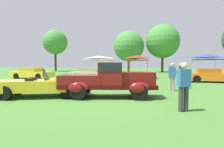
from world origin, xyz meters
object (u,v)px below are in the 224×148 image
object	(u,v)px
show_car_yellow	(32,73)
canopy_tent_left_field	(99,58)
canopy_tent_center_field	(137,58)
spectator_between_cars	(181,75)
spectator_near_truck	(184,85)
feature_pickup_truck	(109,80)
show_car_cream	(90,74)
spectator_by_row	(172,76)
canopy_tent_right_field	(207,57)
show_car_orange	(210,75)
neighbor_convertible	(43,85)

from	to	relation	value
show_car_yellow	canopy_tent_left_field	world-z (taller)	canopy_tent_left_field
canopy_tent_center_field	spectator_between_cars	bearing A→B (deg)	-71.21
spectator_near_truck	canopy_tent_left_field	distance (m)	19.52
feature_pickup_truck	show_car_yellow	bearing A→B (deg)	140.30
canopy_tent_left_field	show_car_cream	bearing A→B (deg)	-81.99
show_car_yellow	show_car_cream	xyz separation A→B (m)	(6.41, 0.52, -0.00)
spectator_by_row	canopy_tent_center_field	world-z (taller)	canopy_tent_center_field
spectator_between_cars	canopy_tent_center_field	xyz separation A→B (m)	(-3.82, 11.23, 1.51)
canopy_tent_center_field	canopy_tent_right_field	world-z (taller)	same
show_car_cream	spectator_by_row	distance (m)	10.01
show_car_orange	canopy_tent_left_field	distance (m)	13.86
show_car_yellow	spectator_near_truck	distance (m)	17.70
canopy_tent_right_field	spectator_between_cars	bearing A→B (deg)	-112.74
show_car_yellow	canopy_tent_center_field	size ratio (longest dim) A/B	1.70
feature_pickup_truck	canopy_tent_left_field	world-z (taller)	canopy_tent_left_field
spectator_by_row	canopy_tent_right_field	xyz separation A→B (m)	(4.62, 10.76, 1.51)
spectator_by_row	canopy_tent_left_field	bearing A→B (deg)	123.59
neighbor_convertible	spectator_by_row	world-z (taller)	spectator_by_row
show_car_orange	canopy_tent_center_field	xyz separation A→B (m)	(-6.92, 6.26, 1.82)
neighbor_convertible	spectator_near_truck	xyz separation A→B (m)	(6.38, -1.53, 0.33)
canopy_tent_center_field	spectator_near_truck	bearing A→B (deg)	-80.00
show_car_orange	spectator_near_truck	world-z (taller)	spectator_near_truck
neighbor_convertible	show_car_cream	distance (m)	10.02
canopy_tent_left_field	canopy_tent_center_field	distance (m)	5.26
show_car_orange	spectator_near_truck	distance (m)	11.86
show_car_yellow	show_car_orange	size ratio (longest dim) A/B	1.13
show_car_cream	canopy_tent_left_field	size ratio (longest dim) A/B	1.31
show_car_orange	feature_pickup_truck	bearing A→B (deg)	-127.27
show_car_cream	canopy_tent_right_field	distance (m)	13.01
show_car_cream	canopy_tent_left_field	world-z (taller)	canopy_tent_left_field
spectator_near_truck	canopy_tent_right_field	xyz separation A→B (m)	(4.69, 15.68, 1.51)
canopy_tent_left_field	spectator_near_truck	bearing A→B (deg)	-64.63
show_car_yellow	spectator_near_truck	size ratio (longest dim) A/B	2.75
show_car_yellow	canopy_tent_right_field	world-z (taller)	canopy_tent_right_field
show_car_orange	spectator_by_row	bearing A→B (deg)	-120.86
spectator_near_truck	feature_pickup_truck	bearing A→B (deg)	146.94
feature_pickup_truck	show_car_orange	xyz separation A→B (m)	(6.98, 9.17, -0.27)
spectator_near_truck	canopy_tent_right_field	bearing A→B (deg)	73.33
show_car_cream	show_car_orange	world-z (taller)	same
feature_pickup_truck	spectator_between_cars	size ratio (longest dim) A/B	2.85
spectator_near_truck	canopy_tent_center_field	xyz separation A→B (m)	(-3.08, 17.48, 1.51)
spectator_by_row	canopy_tent_left_field	xyz separation A→B (m)	(-8.41, 12.67, 1.51)
spectator_between_cars	spectator_near_truck	bearing A→B (deg)	-96.77
neighbor_convertible	canopy_tent_left_field	world-z (taller)	canopy_tent_left_field
show_car_cream	canopy_tent_right_field	world-z (taller)	canopy_tent_right_field
spectator_near_truck	canopy_tent_left_field	bearing A→B (deg)	115.37
show_car_orange	canopy_tent_left_field	size ratio (longest dim) A/B	1.22
show_car_yellow	spectator_near_truck	xyz separation A→B (m)	(13.89, -10.97, 0.31)
show_car_orange	spectator_between_cars	bearing A→B (deg)	-121.88
feature_pickup_truck	neighbor_convertible	xyz separation A→B (m)	(-3.23, -0.52, -0.29)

